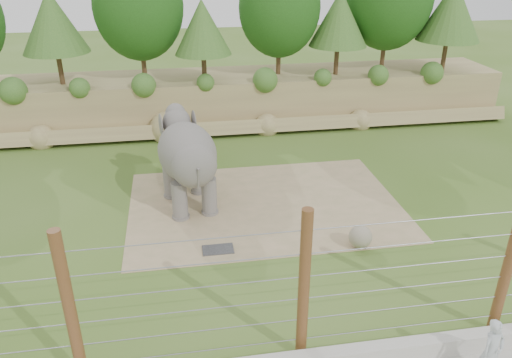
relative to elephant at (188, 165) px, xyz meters
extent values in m
plane|color=#42681C|center=(2.25, -3.49, -1.65)|extent=(90.00, 90.00, 0.00)
cube|color=#8C764F|center=(2.25, 9.51, -0.40)|extent=(30.00, 4.00, 2.50)
cube|color=#8C764F|center=(2.25, 7.21, -1.30)|extent=(30.00, 1.37, 1.07)
cylinder|color=#3F2B19|center=(-5.75, 9.01, 1.64)|extent=(0.24, 0.24, 1.58)
sphere|color=#1D4213|center=(-5.75, 9.01, 3.77)|extent=(3.60, 3.60, 3.60)
cylinder|color=#3F2B19|center=(-1.75, 9.51, 1.81)|extent=(0.24, 0.24, 1.92)
sphere|color=#1D4213|center=(-1.75, 9.51, 4.42)|extent=(4.40, 4.40, 4.40)
cylinder|color=#3F2B19|center=(1.25, 8.31, 1.55)|extent=(0.24, 0.24, 1.40)
sphere|color=#1D4213|center=(1.25, 8.31, 3.45)|extent=(3.20, 3.20, 3.20)
cylinder|color=#3F2B19|center=(5.25, 9.31, 1.76)|extent=(0.24, 0.24, 1.82)
sphere|color=#1D4213|center=(5.25, 9.31, 4.23)|extent=(4.16, 4.16, 4.16)
cylinder|color=#3F2B19|center=(8.25, 8.71, 1.60)|extent=(0.24, 0.24, 1.50)
sphere|color=#1D4213|center=(8.25, 8.71, 3.64)|extent=(3.44, 3.44, 3.44)
cylinder|color=#3F2B19|center=(11.25, 9.71, 1.86)|extent=(0.24, 0.24, 2.03)
cylinder|color=#3F2B19|center=(14.25, 8.51, 1.67)|extent=(0.24, 0.24, 1.64)
sphere|color=#1D4213|center=(14.25, 8.51, 3.90)|extent=(3.76, 3.76, 3.76)
cube|color=#95865C|center=(2.75, -0.49, -1.64)|extent=(10.00, 7.00, 0.02)
cube|color=#262628|center=(0.73, -3.21, -1.62)|extent=(1.00, 0.60, 0.03)
sphere|color=gray|center=(5.27, -3.79, -1.26)|extent=(0.75, 0.75, 0.75)
cylinder|color=brown|center=(-2.75, -7.99, 0.35)|extent=(0.26, 0.26, 4.00)
cylinder|color=brown|center=(2.25, -7.99, 0.35)|extent=(0.26, 0.26, 4.00)
cylinder|color=brown|center=(7.25, -7.99, 0.35)|extent=(0.26, 0.26, 4.00)
cylinder|color=gray|center=(2.25, -7.99, -1.15)|extent=(20.00, 0.02, 0.02)
cylinder|color=gray|center=(2.25, -7.99, -0.55)|extent=(20.00, 0.02, 0.02)
cylinder|color=gray|center=(2.25, -7.99, 0.05)|extent=(20.00, 0.02, 0.02)
cylinder|color=gray|center=(2.25, -7.99, 0.65)|extent=(20.00, 0.02, 0.02)
cylinder|color=gray|center=(2.25, -7.99, 1.25)|extent=(20.00, 0.02, 0.02)
cylinder|color=gray|center=(2.25, -7.99, 1.85)|extent=(20.00, 0.02, 0.02)
imported|color=#B1B6BB|center=(6.23, -9.34, -0.84)|extent=(0.66, 0.52, 1.60)
camera|label=1|loc=(-0.27, -16.64, 7.35)|focal=35.00mm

